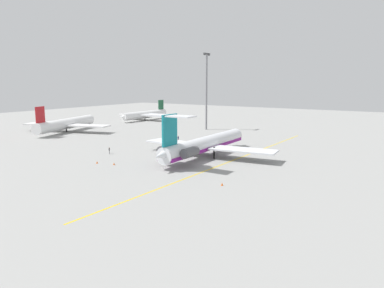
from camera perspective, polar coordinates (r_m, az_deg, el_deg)
The scene contains 11 objects.
ground at distance 84.70m, azimuth 4.53°, elevation -2.51°, with size 339.44×339.44×0.00m, color gray.
main_jetliner at distance 86.66m, azimuth 1.83°, elevation -0.07°, with size 39.67×35.31×11.57m.
airliner_mid_right at distance 139.42m, azimuth -19.23°, elevation 3.11°, with size 33.44×33.50×10.18m.
airliner_far_right at distance 171.98m, azimuth -7.71°, elevation 4.66°, with size 30.43×29.98×9.13m.
ground_crew_near_nose at distance 93.34m, azimuth -13.07°, elevation -0.90°, with size 0.36×0.29×1.71m.
ground_crew_near_tail at distance 110.20m, azimuth -2.21°, elevation 0.98°, with size 0.27×0.43×1.68m.
safety_cone_nose at distance 83.27m, azimuth -14.92°, elevation -2.84°, with size 0.40×0.40×0.55m, color #EA590F.
safety_cone_wingtip at distance 80.93m, azimuth -12.34°, elevation -3.10°, with size 0.40×0.40×0.55m, color #EA590F.
safety_cone_tail at distance 63.92m, azimuth 4.82°, elevation -6.38°, with size 0.40×0.40×0.55m, color #EA590F.
taxiway_centreline at distance 84.59m, azimuth 6.71°, elevation -2.56°, with size 93.45×0.36×0.01m, color gold.
light_mast at distance 136.68m, azimuth 2.33°, elevation 8.82°, with size 4.00×0.70×28.72m.
Camera 1 is at (-72.81, -39.27, 18.17)m, focal length 33.42 mm.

